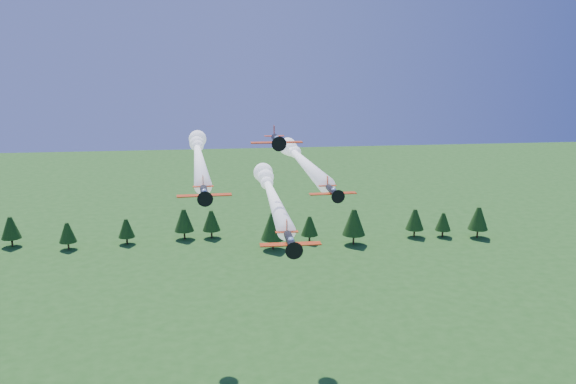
{
  "coord_description": "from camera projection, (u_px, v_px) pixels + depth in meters",
  "views": [
    {
      "loc": [
        -8.87,
        -87.69,
        62.94
      ],
      "look_at": [
        1.85,
        0.0,
        42.32
      ],
      "focal_mm": 40.0,
      "sensor_mm": 36.0,
      "label": 1
    }
  ],
  "objects": [
    {
      "name": "plane_right",
      "position": [
        300.0,
        158.0,
        119.57
      ],
      "size": [
        6.95,
        48.74,
        3.7
      ],
      "rotation": [
        0.0,
        0.0,
        0.03
      ],
      "color": "black",
      "rests_on": "ground"
    },
    {
      "name": "plane_slot",
      "position": [
        276.0,
        140.0,
        97.27
      ],
      "size": [
        7.85,
        8.59,
        2.78
      ],
      "rotation": [
        0.0,
        0.0,
        -0.01
      ],
      "color": "black",
      "rests_on": "ground"
    },
    {
      "name": "plane_lead",
      "position": [
        271.0,
        193.0,
        108.23
      ],
      "size": [
        7.84,
        49.32,
        3.7
      ],
      "rotation": [
        0.0,
        0.0,
        -0.01
      ],
      "color": "black",
      "rests_on": "ground"
    },
    {
      "name": "plane_left",
      "position": [
        198.0,
        155.0,
        117.34
      ],
      "size": [
        7.62,
        55.52,
        3.7
      ],
      "rotation": [
        0.0,
        0.0,
        0.04
      ],
      "color": "black",
      "rests_on": "ground"
    },
    {
      "name": "treeline",
      "position": [
        254.0,
        224.0,
        204.67
      ],
      "size": [
        164.03,
        21.29,
        11.77
      ],
      "color": "#382314",
      "rests_on": "ground"
    }
  ]
}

